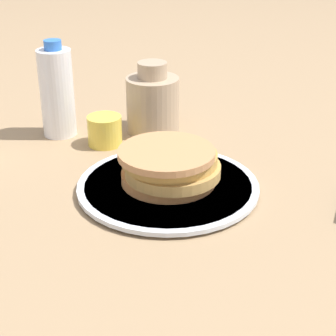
{
  "coord_description": "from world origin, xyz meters",
  "views": [
    {
      "loc": [
        -0.12,
        -0.8,
        0.43
      ],
      "look_at": [
        0.02,
        -0.02,
        0.04
      ],
      "focal_mm": 60.0,
      "sensor_mm": 36.0,
      "label": 1
    }
  ],
  "objects_px": {
    "plate": "(168,186)",
    "juice_glass": "(105,131)",
    "water_bottle_mid": "(57,92)",
    "cream_jug": "(153,102)",
    "pancake_stack": "(170,166)"
  },
  "relations": [
    {
      "from": "juice_glass",
      "to": "cream_jug",
      "type": "relative_size",
      "value": 0.47
    },
    {
      "from": "plate",
      "to": "juice_glass",
      "type": "relative_size",
      "value": 4.49
    },
    {
      "from": "juice_glass",
      "to": "water_bottle_mid",
      "type": "bearing_deg",
      "value": 141.35
    },
    {
      "from": "pancake_stack",
      "to": "cream_jug",
      "type": "bearing_deg",
      "value": 87.1
    },
    {
      "from": "plate",
      "to": "water_bottle_mid",
      "type": "height_order",
      "value": "water_bottle_mid"
    },
    {
      "from": "pancake_stack",
      "to": "cream_jug",
      "type": "height_order",
      "value": "cream_jug"
    },
    {
      "from": "pancake_stack",
      "to": "water_bottle_mid",
      "type": "height_order",
      "value": "water_bottle_mid"
    },
    {
      "from": "pancake_stack",
      "to": "water_bottle_mid",
      "type": "distance_m",
      "value": 0.32
    },
    {
      "from": "water_bottle_mid",
      "to": "cream_jug",
      "type": "bearing_deg",
      "value": -4.22
    },
    {
      "from": "cream_jug",
      "to": "water_bottle_mid",
      "type": "distance_m",
      "value": 0.19
    },
    {
      "from": "cream_jug",
      "to": "water_bottle_mid",
      "type": "xyz_separation_m",
      "value": [
        -0.18,
        0.01,
        0.03
      ]
    },
    {
      "from": "plate",
      "to": "water_bottle_mid",
      "type": "relative_size",
      "value": 1.56
    },
    {
      "from": "plate",
      "to": "pancake_stack",
      "type": "height_order",
      "value": "pancake_stack"
    },
    {
      "from": "plate",
      "to": "water_bottle_mid",
      "type": "bearing_deg",
      "value": 122.02
    },
    {
      "from": "plate",
      "to": "water_bottle_mid",
      "type": "xyz_separation_m",
      "value": [
        -0.17,
        0.27,
        0.08
      ]
    }
  ]
}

